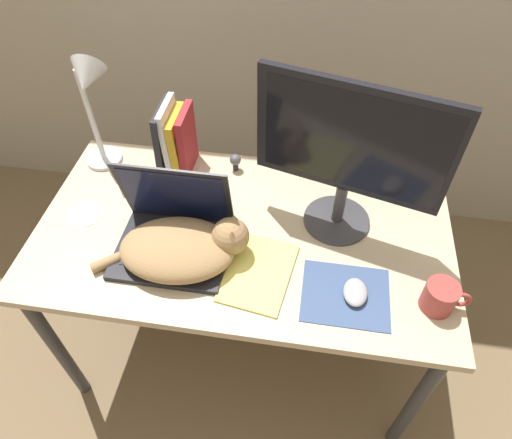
{
  "coord_description": "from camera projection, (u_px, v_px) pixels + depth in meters",
  "views": [
    {
      "loc": [
        0.19,
        -0.57,
        1.83
      ],
      "look_at": [
        0.05,
        0.33,
        0.83
      ],
      "focal_mm": 32.0,
      "sensor_mm": 36.0,
      "label": 1
    }
  ],
  "objects": [
    {
      "name": "cat",
      "position": [
        184.0,
        247.0,
        1.34
      ],
      "size": [
        0.46,
        0.27,
        0.14
      ],
      "color": "#99754C",
      "rests_on": "desk"
    },
    {
      "name": "desk_lamp",
      "position": [
        90.0,
        97.0,
        1.45
      ],
      "size": [
        0.17,
        0.17,
        0.44
      ],
      "color": "silver",
      "rests_on": "desk"
    },
    {
      "name": "mousepad",
      "position": [
        345.0,
        295.0,
        1.29
      ],
      "size": [
        0.25,
        0.21,
        0.0
      ],
      "color": "#384C75",
      "rests_on": "desk"
    },
    {
      "name": "book_row",
      "position": [
        175.0,
        140.0,
        1.57
      ],
      "size": [
        0.11,
        0.17,
        0.26
      ],
      "color": "#232328",
      "rests_on": "desk"
    },
    {
      "name": "cd_disc",
      "position": [
        84.0,
        214.0,
        1.5
      ],
      "size": [
        0.12,
        0.12,
        0.0
      ],
      "color": "silver",
      "rests_on": "desk"
    },
    {
      "name": "ground_plane",
      "position": [
        230.0,
        425.0,
        1.75
      ],
      "size": [
        12.0,
        12.0,
        0.0
      ],
      "primitive_type": "plane",
      "color": "brown"
    },
    {
      "name": "laptop",
      "position": [
        173.0,
        234.0,
        1.38
      ],
      "size": [
        0.34,
        0.27,
        0.28
      ],
      "color": "black",
      "rests_on": "desk"
    },
    {
      "name": "external_monitor",
      "position": [
        350.0,
        153.0,
        1.27
      ],
      "size": [
        0.54,
        0.21,
        0.5
      ],
      "color": "#333338",
      "rests_on": "desk"
    },
    {
      "name": "desk",
      "position": [
        243.0,
        245.0,
        1.51
      ],
      "size": [
        1.32,
        0.73,
        0.73
      ],
      "color": "tan",
      "rests_on": "ground_plane"
    },
    {
      "name": "notepad",
      "position": [
        258.0,
        273.0,
        1.34
      ],
      "size": [
        0.22,
        0.29,
        0.01
      ],
      "color": "#E5DB6B",
      "rests_on": "desk"
    },
    {
      "name": "mug",
      "position": [
        441.0,
        297.0,
        1.24
      ],
      "size": [
        0.13,
        0.09,
        0.09
      ],
      "color": "#993833",
      "rests_on": "desk"
    },
    {
      "name": "webcam",
      "position": [
        235.0,
        161.0,
        1.62
      ],
      "size": [
        0.04,
        0.04,
        0.07
      ],
      "color": "#232328",
      "rests_on": "desk"
    },
    {
      "name": "computer_mouse",
      "position": [
        355.0,
        292.0,
        1.28
      ],
      "size": [
        0.07,
        0.1,
        0.03
      ],
      "color": "#99999E",
      "rests_on": "mousepad"
    }
  ]
}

